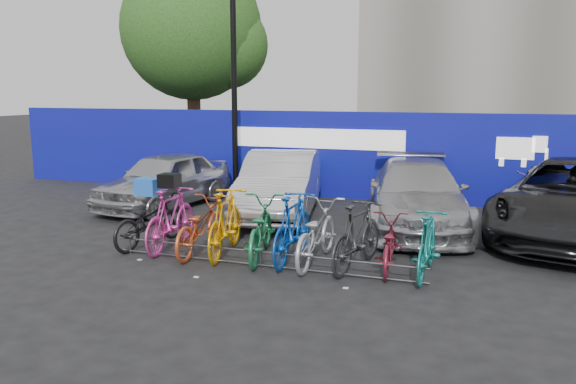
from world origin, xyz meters
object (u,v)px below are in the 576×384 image
at_px(car_2, 417,194).
at_px(bike_2, 200,226).
at_px(bike_3, 225,223).
at_px(bike_rack, 261,259).
at_px(bike_1, 171,218).
at_px(bike_0, 150,220).
at_px(bike_9, 427,245).
at_px(car_0, 164,180).
at_px(bike_6, 316,233).
at_px(bike_7, 357,236).
at_px(car_3, 576,200).
at_px(car_1, 280,184).
at_px(bike_5, 293,228).
at_px(tree, 198,33).
at_px(bike_4, 260,229).
at_px(bike_8, 388,244).
at_px(lamppost, 234,79).

distance_m(car_2, bike_2, 4.90).
bearing_deg(bike_3, bike_rack, 142.00).
distance_m(bike_rack, bike_1, 2.15).
height_order(bike_0, bike_9, bike_9).
bearing_deg(car_0, bike_1, -49.61).
relative_size(bike_3, bike_6, 0.98).
bearing_deg(bike_7, car_0, -18.93).
xyz_separation_m(car_3, bike_7, (-3.73, -3.40, -0.22)).
bearing_deg(car_1, bike_1, -117.13).
bearing_deg(bike_5, bike_9, 177.29).
xyz_separation_m(bike_1, bike_9, (4.73, -0.07, -0.06)).
bearing_deg(tree, bike_7, -50.68).
bearing_deg(tree, bike_5, -54.70).
relative_size(bike_4, bike_8, 1.20).
height_order(bike_1, bike_7, bike_1).
relative_size(car_2, bike_5, 2.47).
bearing_deg(bike_0, bike_rack, 176.97).
xyz_separation_m(bike_5, bike_7, (1.16, -0.05, -0.03)).
relative_size(tree, car_3, 1.36).
height_order(car_1, bike_2, car_1).
relative_size(tree, bike_9, 4.40).
bearing_deg(bike_4, bike_rack, 100.59).
distance_m(bike_4, bike_6, 1.03).
bearing_deg(car_3, bike_2, -138.57).
bearing_deg(bike_5, bike_7, 177.09).
height_order(bike_3, bike_5, bike_3).
height_order(tree, bike_2, tree).
bearing_deg(bike_rack, car_2, 61.17).
xyz_separation_m(car_3, bike_1, (-7.32, -3.37, -0.20)).
relative_size(bike_rack, bike_3, 2.76).
height_order(bike_6, bike_8, bike_6).
bearing_deg(bike_2, bike_6, -179.82).
distance_m(lamppost, car_3, 9.08).
xyz_separation_m(bike_5, bike_8, (1.66, 0.06, -0.16)).
distance_m(car_0, bike_6, 6.05).
bearing_deg(bike_6, car_0, -32.33).
height_order(lamppost, bike_1, lamppost).
xyz_separation_m(car_1, bike_4, (0.87, -3.44, -0.22)).
bearing_deg(bike_rack, car_1, 105.43).
bearing_deg(car_0, bike_8, -20.41).
bearing_deg(bike_3, lamppost, -76.39).
bearing_deg(car_3, car_2, -165.37).
bearing_deg(car_0, bike_2, -43.10).
relative_size(lamppost, bike_1, 3.10).
height_order(car_3, bike_7, car_3).
relative_size(bike_4, bike_9, 1.17).
bearing_deg(bike_9, bike_3, 2.21).
distance_m(bike_1, bike_3, 1.15).
height_order(car_3, bike_2, car_3).
distance_m(lamppost, bike_9, 8.54).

